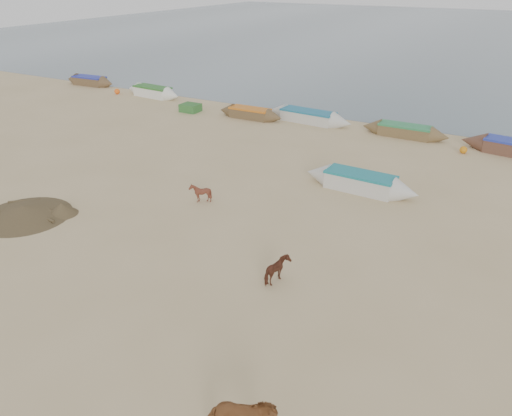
{
  "coord_description": "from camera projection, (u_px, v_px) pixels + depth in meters",
  "views": [
    {
      "loc": [
        9.15,
        -12.33,
        10.04
      ],
      "look_at": [
        0.0,
        4.0,
        1.0
      ],
      "focal_mm": 35.0,
      "sensor_mm": 36.0,
      "label": 1
    }
  ],
  "objects": [
    {
      "name": "calf_right",
      "position": [
        278.0,
        271.0,
        17.43
      ],
      "size": [
        1.04,
        1.13,
        0.95
      ],
      "primitive_type": "imported",
      "rotation": [
        0.0,
        0.0,
        1.85
      ],
      "color": "#592C1C",
      "rests_on": "ground"
    },
    {
      "name": "near_canoe",
      "position": [
        360.0,
        182.0,
        24.73
      ],
      "size": [
        5.9,
        1.56,
        0.91
      ],
      "primitive_type": null,
      "rotation": [
        0.0,
        0.0,
        -0.05
      ],
      "color": "beige",
      "rests_on": "ground"
    },
    {
      "name": "calf_front",
      "position": [
        200.0,
        193.0,
        23.51
      ],
      "size": [
        0.94,
        0.87,
        0.92
      ],
      "primitive_type": "imported",
      "rotation": [
        0.0,
        0.0,
        -1.73
      ],
      "color": "#5C2A1D",
      "rests_on": "ground"
    },
    {
      "name": "ground",
      "position": [
        202.0,
        275.0,
        18.08
      ],
      "size": [
        140.0,
        140.0,
        0.0
      ],
      "primitive_type": "plane",
      "color": "tan",
      "rests_on": "ground"
    },
    {
      "name": "debris_pile",
      "position": [
        24.0,
        211.0,
        22.24
      ],
      "size": [
        5.13,
        5.13,
        0.5
      ],
      "primitive_type": "cone",
      "rotation": [
        0.0,
        0.0,
        0.3
      ],
      "color": "brown",
      "rests_on": "ground"
    },
    {
      "name": "beach_clutter",
      "position": [
        430.0,
        138.0,
        31.66
      ],
      "size": [
        46.31,
        4.32,
        0.64
      ],
      "color": "#31682E",
      "rests_on": "ground"
    },
    {
      "name": "waterline_canoes",
      "position": [
        364.0,
        124.0,
        33.92
      ],
      "size": [
        57.06,
        4.06,
        0.9
      ],
      "color": "brown",
      "rests_on": "ground"
    },
    {
      "name": "sea",
      "position": [
        486.0,
        35.0,
        82.5
      ],
      "size": [
        160.0,
        160.0,
        0.0
      ],
      "primitive_type": "plane",
      "color": "slate",
      "rests_on": "ground"
    }
  ]
}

